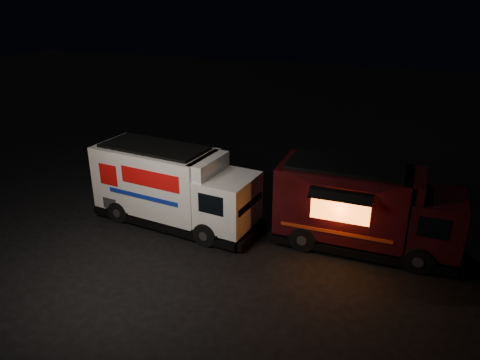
# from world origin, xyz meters

# --- Properties ---
(ground) EXTENTS (80.00, 80.00, 0.00)m
(ground) POSITION_xyz_m (0.00, 0.00, 0.00)
(ground) COLOR black
(ground) RESTS_ON ground
(white_truck) EXTENTS (6.56, 2.99, 2.87)m
(white_truck) POSITION_xyz_m (-0.45, 0.88, 1.43)
(white_truck) COLOR white
(white_truck) RESTS_ON ground
(red_truck) EXTENTS (6.20, 2.43, 2.86)m
(red_truck) POSITION_xyz_m (6.22, 1.43, 1.43)
(red_truck) COLOR #3C0A13
(red_truck) RESTS_ON ground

